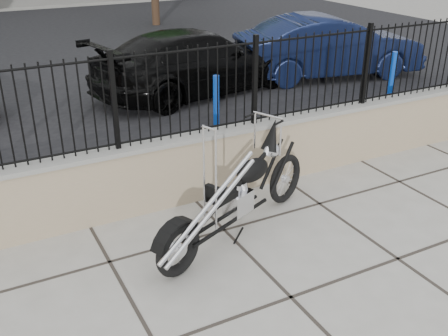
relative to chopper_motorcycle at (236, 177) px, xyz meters
The scene contains 9 objects.
ground_plane 1.56m from the chopper_motorcycle, 92.74° to the right, with size 90.00×90.00×0.00m, color #99968E.
parking_lot 11.20m from the chopper_motorcycle, 90.33° to the left, with size 30.00×30.00×0.00m, color black.
retaining_wall 1.21m from the chopper_motorcycle, 93.13° to the left, with size 14.00×0.36×0.96m, color gray.
iron_fence 1.39m from the chopper_motorcycle, 93.13° to the left, with size 14.00×0.08×1.20m, color black.
chopper_motorcycle is the anchor object (origin of this frame).
car_black 6.21m from the chopper_motorcycle, 69.33° to the left, with size 2.02×4.97×1.44m, color black.
car_blue 7.97m from the chopper_motorcycle, 44.13° to the left, with size 1.62×4.64×1.53m, color #0E1735.
bollard_b 3.97m from the chopper_motorcycle, 66.52° to the left, with size 0.12×0.12×0.99m, color #0B12A6.
bollard_c 6.32m from the chopper_motorcycle, 29.37° to the left, with size 0.14×0.14×1.14m, color #0B18AD.
Camera 1 is at (-2.66, -3.56, 3.54)m, focal length 42.00 mm.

